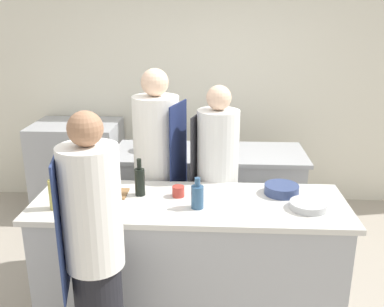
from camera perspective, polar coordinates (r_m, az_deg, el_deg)
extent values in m
plane|color=#A89E8E|center=(3.58, -0.32, -19.43)|extent=(16.00, 16.00, 0.00)
cube|color=silver|center=(5.02, 1.11, 9.19)|extent=(8.00, 0.06, 2.80)
cube|color=#A8AAAF|center=(3.34, -0.33, -13.65)|extent=(2.19, 0.73, 0.85)
cube|color=silver|center=(3.12, -0.35, -6.71)|extent=(2.28, 0.76, 0.04)
cube|color=#A8AAAF|center=(4.38, 2.23, -5.50)|extent=(1.81, 0.70, 0.85)
cube|color=#A8AAAF|center=(4.23, 2.30, 0.02)|extent=(1.89, 0.73, 0.04)
cube|color=#A8AAAF|center=(5.09, -14.87, -1.68)|extent=(0.94, 0.72, 1.02)
cube|color=black|center=(4.86, -15.89, -5.62)|extent=(0.75, 0.01, 0.36)
cube|color=black|center=(4.63, -16.63, 2.31)|extent=(0.80, 0.01, 0.06)
cylinder|color=white|center=(2.48, -13.25, -7.07)|extent=(0.34, 0.34, 0.72)
cube|color=navy|center=(2.54, -17.06, -9.37)|extent=(0.09, 0.32, 0.83)
sphere|color=#9E7051|center=(2.33, -14.06, 3.23)|extent=(0.19, 0.19, 0.19)
cylinder|color=black|center=(3.90, -4.49, -9.01)|extent=(0.33, 0.33, 0.81)
cylinder|color=white|center=(3.61, -4.78, 1.93)|extent=(0.39, 0.39, 0.73)
cube|color=#19234C|center=(3.57, -1.81, 0.06)|extent=(0.12, 0.36, 0.85)
sphere|color=beige|center=(3.51, -4.99, 9.43)|extent=(0.23, 0.23, 0.23)
cylinder|color=black|center=(3.81, 3.25, -10.09)|extent=(0.30, 0.30, 0.76)
cylinder|color=silver|center=(3.53, 3.46, 0.31)|extent=(0.35, 0.35, 0.69)
cube|color=#2D2D33|center=(3.61, 0.68, -0.90)|extent=(0.10, 0.32, 0.80)
sphere|color=beige|center=(3.42, 3.60, 7.42)|extent=(0.20, 0.20, 0.20)
cylinder|color=#2D5175|center=(2.98, 0.72, -5.84)|extent=(0.09, 0.09, 0.16)
cylinder|color=#2D5175|center=(2.94, 0.73, -3.83)|extent=(0.04, 0.04, 0.06)
cylinder|color=#B2A84C|center=(3.11, -17.85, -5.23)|extent=(0.08, 0.08, 0.21)
cylinder|color=#B2A84C|center=(3.06, -18.11, -2.70)|extent=(0.04, 0.04, 0.08)
cylinder|color=black|center=(3.20, -6.97, -3.81)|extent=(0.07, 0.07, 0.21)
cylinder|color=black|center=(3.15, -7.07, -1.40)|extent=(0.03, 0.03, 0.08)
cylinder|color=navy|center=(3.30, 11.85, -4.70)|extent=(0.26, 0.26, 0.07)
cylinder|color=#B7BABC|center=(3.10, 15.23, -6.70)|extent=(0.26, 0.26, 0.05)
cylinder|color=#B2382D|center=(3.18, -1.84, -5.06)|extent=(0.09, 0.09, 0.08)
cube|color=olive|center=(3.29, -11.31, -5.24)|extent=(0.31, 0.20, 0.01)
cylinder|color=#A8AAAF|center=(4.24, -4.72, 1.79)|extent=(0.22, 0.22, 0.21)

